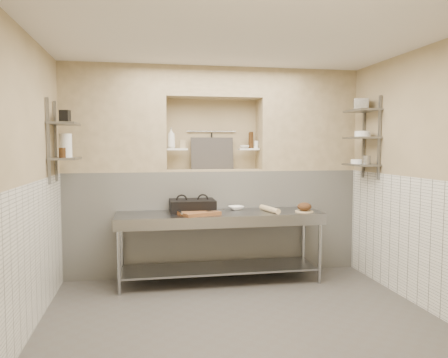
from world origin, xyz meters
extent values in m
cube|color=#4A4642|center=(0.00, 0.00, -0.05)|extent=(4.00, 3.90, 0.10)
cube|color=silver|center=(0.00, 0.00, 2.85)|extent=(4.00, 3.90, 0.10)
cube|color=tan|center=(-2.05, 0.00, 1.40)|extent=(0.10, 3.90, 2.80)
cube|color=tan|center=(2.05, 0.00, 1.40)|extent=(0.10, 3.90, 2.80)
cube|color=tan|center=(0.00, 2.00, 1.40)|extent=(4.00, 0.10, 2.80)
cube|color=tan|center=(0.00, -2.00, 1.40)|extent=(4.00, 0.10, 2.80)
cube|color=silver|center=(0.00, 1.75, 0.70)|extent=(4.00, 0.40, 1.40)
cube|color=tan|center=(0.00, 1.75, 1.41)|extent=(1.30, 0.40, 0.02)
cube|color=tan|center=(-1.33, 1.75, 2.10)|extent=(1.35, 0.40, 1.40)
cube|color=tan|center=(1.33, 1.75, 2.10)|extent=(1.35, 0.40, 1.40)
cube|color=tan|center=(0.00, 1.75, 2.60)|extent=(1.30, 0.40, 0.40)
cube|color=silver|center=(-1.99, 0.00, 0.70)|extent=(0.02, 3.90, 1.40)
cube|color=silver|center=(1.99, 0.00, 0.70)|extent=(0.02, 3.90, 1.40)
cube|color=white|center=(-0.50, 1.75, 1.70)|extent=(0.28, 0.16, 0.02)
cube|color=white|center=(0.50, 1.75, 1.70)|extent=(0.28, 0.16, 0.02)
cylinder|color=gray|center=(0.00, 1.92, 1.95)|extent=(0.70, 0.02, 0.02)
cylinder|color=black|center=(0.00, 1.90, 1.78)|extent=(0.02, 0.02, 0.30)
cube|color=#383330|center=(0.00, 1.85, 1.64)|extent=(0.60, 0.08, 0.45)
cube|color=slate|center=(-1.98, 1.25, 1.80)|extent=(0.03, 0.03, 0.95)
cube|color=slate|center=(-1.98, 0.85, 1.80)|extent=(0.03, 0.03, 0.95)
cube|color=slate|center=(-1.84, 1.05, 1.60)|extent=(0.30, 0.50, 0.02)
cube|color=slate|center=(-1.84, 1.05, 2.00)|extent=(0.30, 0.50, 0.03)
cube|color=slate|center=(1.98, 1.25, 1.85)|extent=(0.03, 0.03, 1.05)
cube|color=slate|center=(1.98, 0.85, 1.85)|extent=(0.03, 0.03, 1.05)
cube|color=slate|center=(1.84, 1.05, 1.50)|extent=(0.30, 0.50, 0.02)
cube|color=slate|center=(1.84, 1.05, 1.85)|extent=(0.30, 0.50, 0.02)
cube|color=slate|center=(1.84, 1.05, 2.20)|extent=(0.30, 0.50, 0.03)
cube|color=gray|center=(-0.01, 1.20, 0.88)|extent=(2.60, 0.70, 0.04)
cube|color=gray|center=(-0.01, 1.20, 0.18)|extent=(2.45, 0.60, 0.03)
cube|color=gray|center=(-0.01, 0.87, 0.82)|extent=(2.60, 0.02, 0.12)
cylinder|color=gray|center=(-1.25, 0.91, 0.43)|extent=(0.04, 0.04, 0.86)
cylinder|color=gray|center=(-1.25, 1.49, 0.43)|extent=(0.04, 0.04, 0.86)
cylinder|color=gray|center=(1.23, 0.91, 0.43)|extent=(0.04, 0.04, 0.86)
cylinder|color=gray|center=(1.23, 1.49, 0.43)|extent=(0.04, 0.04, 0.86)
cube|color=black|center=(-0.34, 1.31, 0.95)|extent=(0.58, 0.42, 0.10)
cube|color=black|center=(-0.34, 1.31, 1.03)|extent=(0.58, 0.42, 0.05)
cube|color=brown|center=(-0.29, 1.07, 0.92)|extent=(0.55, 0.47, 0.04)
cube|color=gray|center=(-0.08, 1.08, 0.95)|extent=(0.25, 0.18, 0.01)
cylinder|color=gray|center=(-0.52, 0.97, 0.96)|extent=(0.03, 0.26, 0.02)
imported|color=white|center=(0.25, 1.40, 0.92)|extent=(0.23, 0.23, 0.05)
cylinder|color=#D2BB85|center=(0.63, 1.13, 0.93)|extent=(0.16, 0.46, 0.07)
cylinder|color=#D2BB85|center=(1.07, 1.05, 0.91)|extent=(0.24, 0.24, 0.01)
ellipsoid|color=#4C2D19|center=(1.07, 1.05, 0.97)|extent=(0.18, 0.18, 0.11)
imported|color=white|center=(-0.58, 1.72, 1.85)|extent=(0.13, 0.13, 0.28)
cube|color=tan|center=(-0.43, 1.75, 1.77)|extent=(0.07, 0.07, 0.11)
imported|color=white|center=(0.43, 1.72, 1.73)|extent=(0.18, 0.18, 0.04)
cylinder|color=#351F0E|center=(0.54, 1.78, 1.82)|extent=(0.06, 0.06, 0.22)
cylinder|color=#351F0E|center=(0.55, 1.79, 1.83)|extent=(0.06, 0.06, 0.23)
cylinder|color=white|center=(0.61, 1.76, 1.77)|extent=(0.06, 0.06, 0.11)
cylinder|color=white|center=(-1.84, 1.13, 1.75)|extent=(0.14, 0.14, 0.28)
cylinder|color=#351F0E|center=(-1.84, 0.90, 1.67)|extent=(0.08, 0.08, 0.11)
cube|color=black|center=(-1.84, 1.13, 2.09)|extent=(0.12, 0.12, 0.15)
cylinder|color=white|center=(1.84, 1.13, 1.54)|extent=(0.19, 0.19, 0.06)
cylinder|color=gray|center=(1.84, 0.91, 1.57)|extent=(0.11, 0.11, 0.11)
cylinder|color=white|center=(1.84, 1.03, 1.90)|extent=(0.20, 0.20, 0.07)
cube|color=gray|center=(1.84, 1.09, 2.28)|extent=(0.25, 0.27, 0.14)
camera|label=1|loc=(-0.93, -4.22, 1.75)|focal=35.00mm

